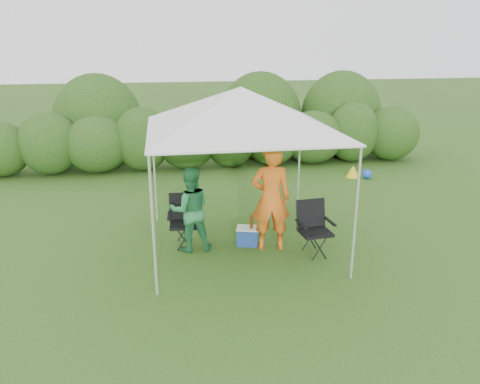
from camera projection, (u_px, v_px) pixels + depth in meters
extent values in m
plane|color=#345C1C|center=(246.00, 257.00, 8.04)|extent=(70.00, 70.00, 0.00)
ellipsoid|color=#2C5119|center=(1.00, 149.00, 12.55)|extent=(1.50, 1.28, 1.50)
cylinder|color=#382616|center=(4.00, 171.00, 12.74)|extent=(0.12, 0.12, 0.30)
ellipsoid|color=#2C5119|center=(49.00, 144.00, 12.71)|extent=(1.65, 1.40, 1.73)
cylinder|color=#382616|center=(52.00, 169.00, 12.93)|extent=(0.12, 0.12, 0.30)
ellipsoid|color=#2C5119|center=(97.00, 145.00, 12.93)|extent=(1.80, 1.53, 1.57)
cylinder|color=#382616|center=(99.00, 167.00, 13.13)|extent=(0.12, 0.12, 0.30)
ellipsoid|color=#2C5119|center=(142.00, 139.00, 13.09)|extent=(1.58, 1.34, 1.80)
cylinder|color=#382616|center=(144.00, 165.00, 13.33)|extent=(0.12, 0.12, 0.30)
ellipsoid|color=#2C5119|center=(187.00, 140.00, 13.31)|extent=(1.73, 1.47, 1.65)
cylinder|color=#382616|center=(188.00, 163.00, 13.52)|extent=(0.12, 0.12, 0.30)
ellipsoid|color=#2C5119|center=(230.00, 141.00, 13.53)|extent=(1.50, 1.28, 1.50)
cylinder|color=#382616|center=(230.00, 161.00, 13.72)|extent=(0.12, 0.12, 0.30)
ellipsoid|color=#2C5119|center=(272.00, 136.00, 13.69)|extent=(1.65, 1.40, 1.73)
cylinder|color=#382616|center=(272.00, 160.00, 13.91)|extent=(0.12, 0.12, 0.30)
ellipsoid|color=#2C5119|center=(313.00, 137.00, 13.91)|extent=(1.80, 1.53, 1.57)
cylinder|color=#382616|center=(312.00, 158.00, 14.11)|extent=(0.12, 0.12, 0.30)
ellipsoid|color=#2C5119|center=(353.00, 132.00, 14.07)|extent=(1.57, 1.34, 1.80)
cylinder|color=#382616|center=(351.00, 156.00, 14.31)|extent=(0.12, 0.12, 0.30)
ellipsoid|color=#2C5119|center=(391.00, 133.00, 14.29)|extent=(1.72, 1.47, 1.65)
cylinder|color=#382616|center=(389.00, 155.00, 14.50)|extent=(0.12, 0.12, 0.30)
cylinder|color=silver|center=(153.00, 228.00, 6.54)|extent=(0.04, 0.04, 2.10)
cylinder|color=silver|center=(356.00, 215.00, 7.02)|extent=(0.04, 0.04, 2.10)
cylinder|color=silver|center=(154.00, 171.00, 9.35)|extent=(0.04, 0.04, 2.10)
cylinder|color=silver|center=(299.00, 165.00, 9.83)|extent=(0.04, 0.04, 2.10)
cube|color=white|center=(241.00, 130.00, 7.85)|extent=(3.10, 3.10, 0.03)
pyramid|color=white|center=(241.00, 108.00, 7.74)|extent=(3.10, 3.10, 0.70)
cube|color=black|center=(315.00, 232.00, 8.02)|extent=(0.55, 0.52, 0.05)
cube|color=black|center=(311.00, 213.00, 8.14)|extent=(0.52, 0.19, 0.49)
cube|color=black|center=(301.00, 224.00, 7.90)|extent=(0.09, 0.44, 0.03)
cube|color=black|center=(330.00, 221.00, 8.03)|extent=(0.09, 0.44, 0.03)
cylinder|color=black|center=(308.00, 250.00, 7.84)|extent=(0.02, 0.02, 0.41)
cylinder|color=black|center=(331.00, 247.00, 7.94)|extent=(0.02, 0.02, 0.41)
cylinder|color=black|center=(298.00, 240.00, 8.23)|extent=(0.02, 0.02, 0.41)
cylinder|color=black|center=(321.00, 237.00, 8.34)|extent=(0.02, 0.02, 0.41)
cube|color=black|center=(184.00, 224.00, 8.37)|extent=(0.53, 0.50, 0.05)
cube|color=black|center=(184.00, 206.00, 8.49)|extent=(0.52, 0.17, 0.49)
cube|color=black|center=(169.00, 216.00, 8.29)|extent=(0.07, 0.43, 0.03)
cube|color=black|center=(199.00, 215.00, 8.35)|extent=(0.07, 0.43, 0.03)
cylinder|color=black|center=(172.00, 240.00, 8.21)|extent=(0.02, 0.02, 0.41)
cylinder|color=black|center=(197.00, 239.00, 8.26)|extent=(0.02, 0.02, 0.41)
cylinder|color=black|center=(173.00, 231.00, 8.62)|extent=(0.02, 0.02, 0.41)
cylinder|color=black|center=(196.00, 230.00, 8.66)|extent=(0.02, 0.02, 0.41)
imported|color=orange|center=(271.00, 198.00, 8.11)|extent=(0.73, 0.52, 1.88)
imported|color=#297D46|center=(190.00, 210.00, 8.11)|extent=(0.75, 0.60, 1.50)
cube|color=navy|center=(248.00, 237.00, 8.49)|extent=(0.44, 0.36, 0.31)
cube|color=silver|center=(248.00, 228.00, 8.44)|extent=(0.46, 0.39, 0.03)
cylinder|color=#592D0C|center=(251.00, 221.00, 8.37)|extent=(0.07, 0.07, 0.25)
cone|color=yellow|center=(353.00, 171.00, 12.66)|extent=(0.38, 0.38, 0.32)
sphere|color=blue|center=(367.00, 174.00, 12.52)|extent=(0.25, 0.25, 0.25)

